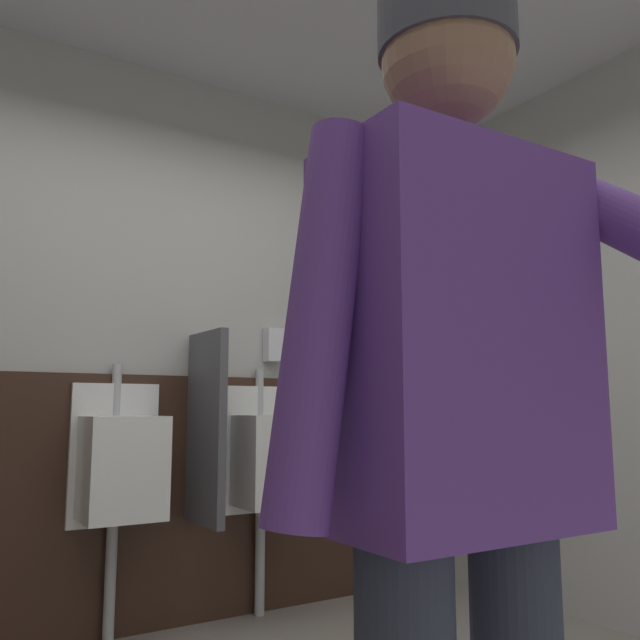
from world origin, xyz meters
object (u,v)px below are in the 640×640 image
object	(u,v)px
urinal_left	(120,466)
urinal_middle	(269,459)
person	(462,431)
soap_dispenser	(274,345)

from	to	relation	value
urinal_left	urinal_middle	bearing A→B (deg)	0.00
urinal_middle	person	world-z (taller)	person
urinal_left	soap_dispenser	distance (m)	1.03
urinal_middle	soap_dispenser	xyz separation A→B (m)	(0.09, 0.12, 0.60)
urinal_left	person	world-z (taller)	person
urinal_left	urinal_middle	size ratio (longest dim) A/B	1.00
urinal_middle	soap_dispenser	bearing A→B (deg)	54.47
person	soap_dispenser	world-z (taller)	person
urinal_middle	soap_dispenser	distance (m)	0.62
urinal_left	urinal_middle	distance (m)	0.75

